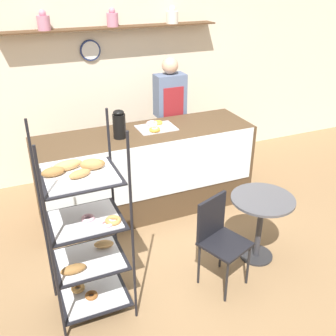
# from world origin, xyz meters

# --- Properties ---
(ground_plane) EXTENTS (14.00, 14.00, 0.00)m
(ground_plane) POSITION_xyz_m (0.00, 0.00, 0.00)
(ground_plane) COLOR olive
(back_wall) EXTENTS (10.00, 0.30, 2.70)m
(back_wall) POSITION_xyz_m (-0.00, 2.27, 1.36)
(back_wall) COLOR beige
(back_wall) RESTS_ON ground_plane
(display_counter) EXTENTS (2.53, 0.75, 1.01)m
(display_counter) POSITION_xyz_m (0.00, 1.01, 0.51)
(display_counter) COLOR #4C3823
(display_counter) RESTS_ON ground_plane
(pastry_rack) EXTENTS (0.62, 0.54, 1.71)m
(pastry_rack) POSITION_xyz_m (-0.99, -0.30, 0.81)
(pastry_rack) COLOR black
(pastry_rack) RESTS_ON ground_plane
(person_worker) EXTENTS (0.39, 0.23, 1.72)m
(person_worker) POSITION_xyz_m (0.54, 1.54, 0.95)
(person_worker) COLOR #282833
(person_worker) RESTS_ON ground_plane
(cafe_table) EXTENTS (0.62, 0.62, 0.70)m
(cafe_table) POSITION_xyz_m (0.71, -0.30, 0.52)
(cafe_table) COLOR #262628
(cafe_table) RESTS_ON ground_plane
(cafe_chair) EXTENTS (0.49, 0.49, 0.87)m
(cafe_chair) POSITION_xyz_m (0.16, -0.43, 0.53)
(cafe_chair) COLOR black
(cafe_chair) RESTS_ON ground_plane
(coffee_carafe) EXTENTS (0.14, 0.14, 0.32)m
(coffee_carafe) POSITION_xyz_m (-0.31, 0.97, 1.17)
(coffee_carafe) COLOR black
(coffee_carafe) RESTS_ON display_counter
(donut_tray_counter) EXTENTS (0.44, 0.34, 0.05)m
(donut_tray_counter) POSITION_xyz_m (0.15, 1.07, 1.03)
(donut_tray_counter) COLOR silver
(donut_tray_counter) RESTS_ON display_counter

